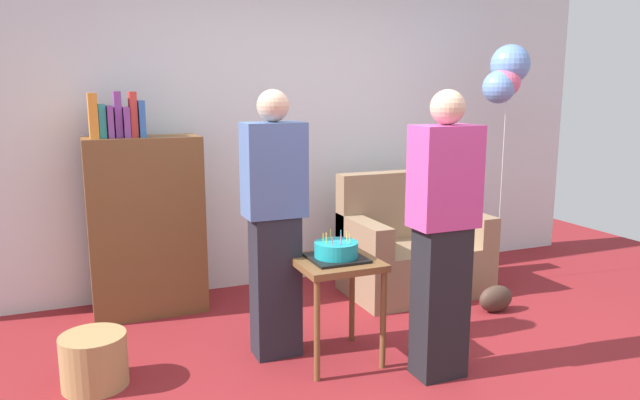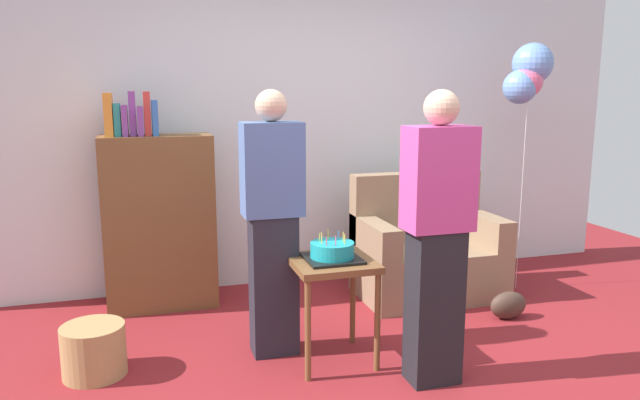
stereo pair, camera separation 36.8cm
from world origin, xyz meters
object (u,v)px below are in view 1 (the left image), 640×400
couch (412,250)px  birthday_cake (336,251)px  wicker_basket (94,360)px  balloon_bunch (506,75)px  bookshelf (145,222)px  side_table (336,275)px  person_holding_cake (443,235)px  person_blowing_candles (275,224)px  handbag (496,299)px

couch → birthday_cake: bearing=-139.8°
wicker_basket → balloon_bunch: 3.69m
wicker_basket → bookshelf: bearing=68.0°
couch → side_table: couch is taller
side_table → birthday_cake: size_ratio=1.98×
person_holding_cake → wicker_basket: size_ratio=4.53×
side_table → balloon_bunch: 2.40m
person_blowing_candles → handbag: (1.73, 0.04, -0.73)m
balloon_bunch → side_table: bearing=-155.7°
bookshelf → couch: bearing=-9.2°
bookshelf → balloon_bunch: balloon_bunch is taller
side_table → handbag: bearing=10.4°
handbag → side_table: bearing=-169.6°
birthday_cake → balloon_bunch: balloon_bunch is taller
birthday_cake → person_holding_cake: 0.64m
wicker_basket → balloon_bunch: size_ratio=0.18×
bookshelf → balloon_bunch: 3.06m
bookshelf → balloon_bunch: (2.84, -0.40, 1.06)m
wicker_basket → balloon_bunch: (3.26, 0.64, 1.59)m
side_table → birthday_cake: 0.15m
side_table → birthday_cake: (0.00, -0.00, 0.15)m
bookshelf → person_blowing_candles: size_ratio=0.99×
couch → wicker_basket: couch is taller
side_table → birthday_cake: birthday_cake is taller
couch → wicker_basket: (-2.46, -0.71, -0.19)m
wicker_basket → handbag: (2.79, 0.05, -0.05)m
balloon_bunch → person_blowing_candles: bearing=-163.8°
couch → balloon_bunch: bearing=-4.7°
bookshelf → person_blowing_candles: 1.23m
side_table → person_holding_cake: 0.69m
side_table → handbag: (1.42, 0.26, -0.43)m
bookshelf → wicker_basket: bearing=-112.0°
bookshelf → balloon_bunch: bearing=-8.0°
person_holding_cake → wicker_basket: bearing=-30.8°
side_table → wicker_basket: size_ratio=1.76×
side_table → person_blowing_candles: size_ratio=0.39×
wicker_basket → couch: bearing=16.0°
birthday_cake → couch: bearing=40.2°
side_table → balloon_bunch: size_ratio=0.32×
birthday_cake → handbag: 1.56m
bookshelf → wicker_basket: size_ratio=4.49×
person_holding_cake → handbag: person_holding_cake is taller
handbag → wicker_basket: bearing=-179.0°
bookshelf → person_blowing_candles: (0.64, -1.03, 0.15)m
birthday_cake → balloon_bunch: 2.33m
bookshelf → side_table: 1.58m
birthday_cake → bookshelf: bearing=127.3°
birthday_cake → person_holding_cake: (0.46, -0.41, 0.15)m
handbag → bookshelf: bearing=157.3°
couch → birthday_cake: couch is taller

